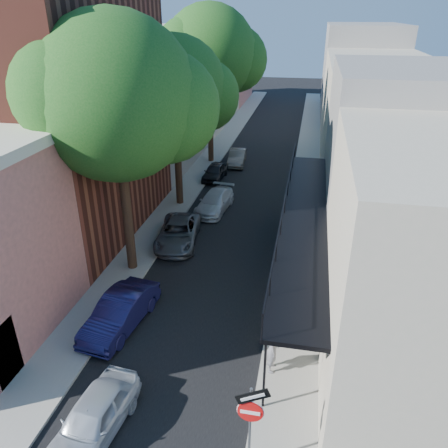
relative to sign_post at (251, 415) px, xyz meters
The scene contains 16 objects.
road_surface 29.27m from the sign_post, 96.21° to the left, with size 6.00×64.00×0.01m, color black.
sidewalk_left 29.96m from the sign_post, 103.85° to the left, with size 2.00×64.00×0.12m, color gray.
sidewalk_right 29.11m from the sign_post, 88.34° to the left, with size 2.00×64.00×0.12m, color gray.
buildings_left 30.59m from the sign_post, 114.15° to the left, with size 10.10×59.10×12.00m.
buildings_right 29.20m from the sign_post, 78.44° to the left, with size 9.80×55.00×10.00m.
sign_post is the anchor object (origin of this frame).
oak_near 12.77m from the sign_post, 125.09° to the left, with size 7.48×6.80×11.42m.
oak_mid 19.14m from the sign_post, 110.86° to the left, with size 6.60×6.00×10.20m.
oak_far 27.80m from the sign_post, 103.91° to the left, with size 7.70×7.00×11.90m.
parked_car_a 4.77m from the sign_post, behind, with size 1.48×3.68×1.25m, color #A9B2BC.
parked_car_b 7.70m from the sign_post, 139.50° to the left, with size 1.42×4.09×1.35m, color #161543.
parked_car_c 13.27m from the sign_post, 114.83° to the left, with size 2.03×4.40×1.22m, color #54565B.
parked_car_d 17.18m from the sign_post, 105.44° to the left, with size 1.65×4.06×1.18m, color silver.
parked_car_e 22.80m from the sign_post, 104.66° to the left, with size 1.35×3.37×1.15m, color black.
parked_car_f 26.27m from the sign_post, 100.38° to the left, with size 1.26×3.60×1.19m, color #665F56.
pedestrian 3.80m from the sign_post, 86.21° to the left, with size 0.65×0.43×1.78m, color slate.
Camera 1 is at (4.02, -6.76, 11.14)m, focal length 35.00 mm.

